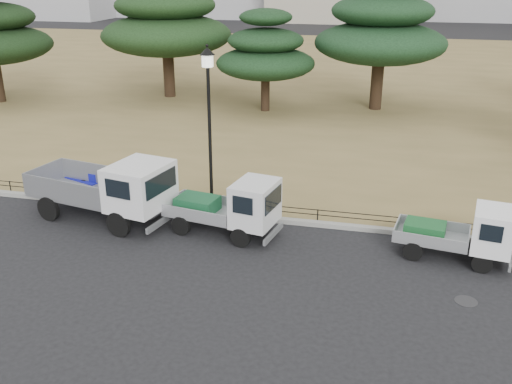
% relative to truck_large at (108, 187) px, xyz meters
% --- Properties ---
extents(ground, '(220.00, 220.00, 0.00)m').
position_rel_truck_large_xyz_m(ground, '(5.12, -1.46, -1.24)').
color(ground, black).
extents(lawn, '(120.00, 56.00, 0.15)m').
position_rel_truck_large_xyz_m(lawn, '(5.12, 29.14, -1.17)').
color(lawn, olive).
rests_on(lawn, ground).
extents(curb, '(120.00, 0.25, 0.16)m').
position_rel_truck_large_xyz_m(curb, '(5.12, 1.14, -1.16)').
color(curb, gray).
rests_on(curb, ground).
extents(truck_large, '(5.42, 2.99, 2.23)m').
position_rel_truck_large_xyz_m(truck_large, '(0.00, 0.00, 0.00)').
color(truck_large, black).
rests_on(truck_large, ground).
extents(truck_kei_front, '(3.91, 2.18, 1.96)m').
position_rel_truck_large_xyz_m(truck_kei_front, '(4.39, -0.13, -0.27)').
color(truck_kei_front, black).
rests_on(truck_kei_front, ground).
extents(truck_kei_rear, '(3.50, 1.89, 1.74)m').
position_rel_truck_large_xyz_m(truck_kei_rear, '(11.64, -0.20, -0.37)').
color(truck_kei_rear, black).
rests_on(truck_kei_rear, ground).
extents(street_lamp, '(0.51, 0.51, 5.69)m').
position_rel_truck_large_xyz_m(street_lamp, '(3.27, 1.44, 2.76)').
color(street_lamp, black).
rests_on(street_lamp, lawn).
extents(pipe_fence, '(38.00, 0.04, 0.40)m').
position_rel_truck_large_xyz_m(pipe_fence, '(5.12, 1.29, -0.80)').
color(pipe_fence, black).
rests_on(pipe_fence, lawn).
extents(tarp_pile, '(1.81, 1.57, 1.01)m').
position_rel_truck_large_xyz_m(tarp_pile, '(-1.62, 1.68, -0.69)').
color(tarp_pile, '#161AB0').
rests_on(tarp_pile, lawn).
extents(manhole, '(0.60, 0.60, 0.01)m').
position_rel_truck_large_xyz_m(manhole, '(11.62, -2.66, -1.24)').
color(manhole, '#2D2D30').
rests_on(manhole, ground).
extents(pine_west_near, '(8.39, 8.39, 8.39)m').
position_rel_truck_large_xyz_m(pine_west_near, '(-5.20, 19.03, 3.75)').
color(pine_west_near, black).
rests_on(pine_west_near, lawn).
extents(pine_center_left, '(5.83, 5.83, 5.92)m').
position_rel_truck_large_xyz_m(pine_center_left, '(1.91, 16.52, 2.33)').
color(pine_center_left, black).
rests_on(pine_center_left, lawn).
extents(pine_center_right, '(7.73, 7.73, 8.20)m').
position_rel_truck_large_xyz_m(pine_center_right, '(8.35, 18.51, 3.66)').
color(pine_center_right, black).
rests_on(pine_center_right, lawn).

